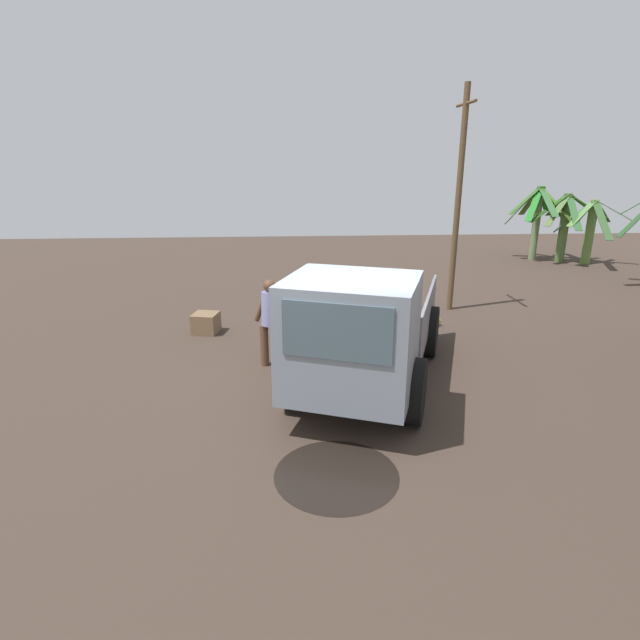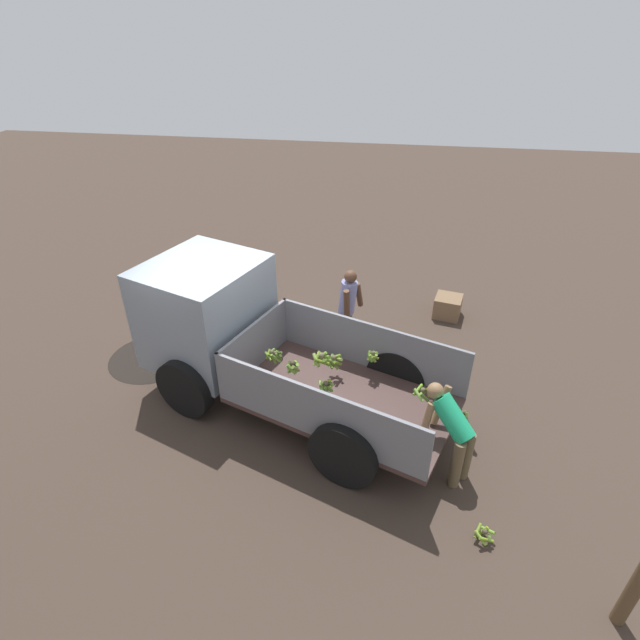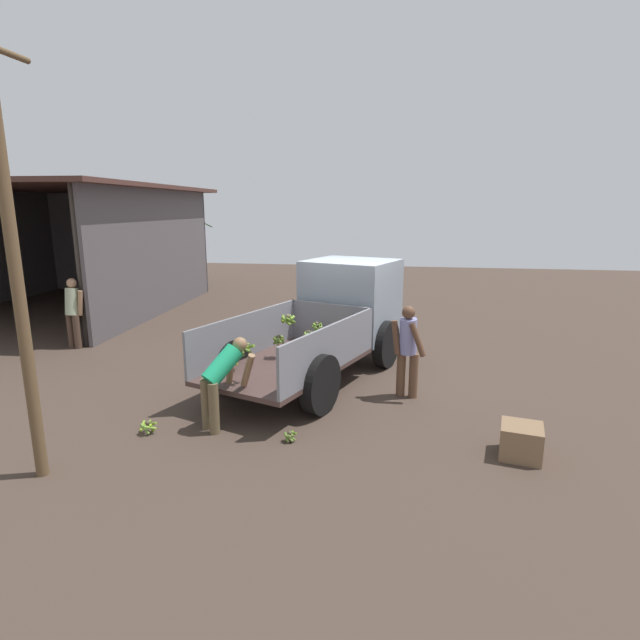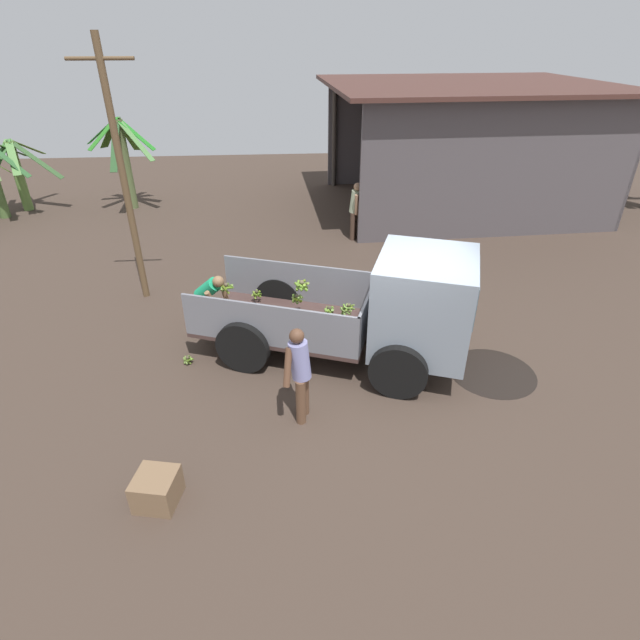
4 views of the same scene
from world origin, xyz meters
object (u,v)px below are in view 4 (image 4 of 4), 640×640
(banana_bunch_on_ground_0, at_px, (188,359))
(cargo_truck, at_px, (393,309))
(utility_pole, at_px, (123,174))
(person_bystander_near_shed, at_px, (355,208))
(banana_bunch_on_ground_1, at_px, (198,304))
(person_worker_loading, at_px, (208,298))
(wooden_crate_0, at_px, (157,489))
(person_foreground_visitor, at_px, (300,371))

(banana_bunch_on_ground_0, bearing_deg, cargo_truck, -3.88)
(utility_pole, bearing_deg, cargo_truck, -31.43)
(person_bystander_near_shed, bearing_deg, utility_pole, -129.25)
(banana_bunch_on_ground_1, bearing_deg, person_worker_loading, -68.27)
(cargo_truck, relative_size, person_bystander_near_shed, 3.17)
(person_worker_loading, bearing_deg, wooden_crate_0, -54.67)
(cargo_truck, height_order, person_worker_loading, cargo_truck)
(person_foreground_visitor, relative_size, person_bystander_near_shed, 0.99)
(utility_pole, distance_m, person_worker_loading, 3.12)
(banana_bunch_on_ground_1, bearing_deg, banana_bunch_on_ground_0, -87.90)
(person_bystander_near_shed, distance_m, banana_bunch_on_ground_1, 5.66)
(person_bystander_near_shed, relative_size, banana_bunch_on_ground_1, 6.17)
(person_worker_loading, height_order, banana_bunch_on_ground_1, person_worker_loading)
(banana_bunch_on_ground_0, bearing_deg, person_worker_loading, 73.33)
(utility_pole, relative_size, person_worker_loading, 3.98)
(cargo_truck, distance_m, banana_bunch_on_ground_1, 4.53)
(utility_pole, xyz_separation_m, banana_bunch_on_ground_1, (1.28, -0.72, -2.65))
(utility_pole, distance_m, person_bystander_near_shed, 6.44)
(cargo_truck, relative_size, banana_bunch_on_ground_0, 26.06)
(person_foreground_visitor, height_order, person_worker_loading, person_foreground_visitor)
(person_foreground_visitor, bearing_deg, person_bystander_near_shed, -88.10)
(person_foreground_visitor, distance_m, person_worker_loading, 3.18)
(utility_pole, xyz_separation_m, banana_bunch_on_ground_0, (1.35, -2.82, -2.67))
(utility_pole, relative_size, banana_bunch_on_ground_0, 26.71)
(cargo_truck, xyz_separation_m, person_worker_loading, (-3.34, 1.34, -0.34))
(person_foreground_visitor, bearing_deg, utility_pole, -36.87)
(banana_bunch_on_ground_0, bearing_deg, banana_bunch_on_ground_1, 92.10)
(banana_bunch_on_ground_1, distance_m, wooden_crate_0, 5.19)
(cargo_truck, distance_m, person_worker_loading, 3.62)
(cargo_truck, bearing_deg, person_bystander_near_shed, 107.86)
(cargo_truck, bearing_deg, banana_bunch_on_ground_0, -163.66)
(banana_bunch_on_ground_0, xyz_separation_m, wooden_crate_0, (0.07, -3.10, 0.13))
(person_foreground_visitor, relative_size, person_worker_loading, 1.22)
(utility_pole, distance_m, person_foreground_visitor, 5.86)
(utility_pole, height_order, person_foreground_visitor, utility_pole)
(person_worker_loading, relative_size, wooden_crate_0, 2.55)
(banana_bunch_on_ground_0, height_order, banana_bunch_on_ground_1, banana_bunch_on_ground_1)
(banana_bunch_on_ground_1, bearing_deg, cargo_truck, -32.05)
(person_bystander_near_shed, xyz_separation_m, wooden_crate_0, (-3.86, -9.11, -0.69))
(utility_pole, xyz_separation_m, wooden_crate_0, (1.42, -5.91, -2.54))
(cargo_truck, height_order, banana_bunch_on_ground_0, cargo_truck)
(wooden_crate_0, bearing_deg, person_worker_loading, 86.51)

